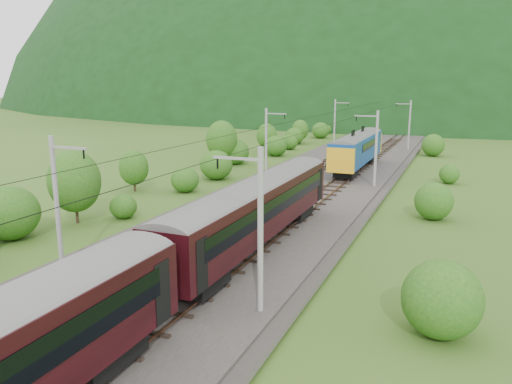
% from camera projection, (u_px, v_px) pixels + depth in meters
% --- Properties ---
extents(ground, '(600.00, 600.00, 0.00)m').
position_uv_depth(ground, '(153.00, 295.00, 26.66)').
color(ground, '#32531A').
rests_on(ground, ground).
extents(railbed, '(14.00, 220.00, 0.30)m').
position_uv_depth(railbed, '(233.00, 240.00, 35.63)').
color(railbed, '#38332D').
rests_on(railbed, ground).
extents(track_left, '(2.40, 220.00, 0.27)m').
position_uv_depth(track_left, '(203.00, 233.00, 36.49)').
color(track_left, brown).
rests_on(track_left, railbed).
extents(track_right, '(2.40, 220.00, 0.27)m').
position_uv_depth(track_right, '(264.00, 241.00, 34.68)').
color(track_right, brown).
rests_on(track_right, railbed).
extents(catenary_left, '(2.54, 192.28, 8.00)m').
position_uv_depth(catenary_left, '(267.00, 142.00, 56.82)').
color(catenary_left, gray).
rests_on(catenary_left, railbed).
extents(catenary_right, '(2.54, 192.28, 8.00)m').
position_uv_depth(catenary_right, '(375.00, 147.00, 52.19)').
color(catenary_right, gray).
rests_on(catenary_right, railbed).
extents(overhead_wires, '(4.83, 198.00, 0.03)m').
position_uv_depth(overhead_wires, '(232.00, 143.00, 34.13)').
color(overhead_wires, black).
rests_on(overhead_wires, ground).
extents(mountain_main, '(504.00, 360.00, 244.00)m').
position_uv_depth(mountain_main, '(437.00, 104.00, 260.76)').
color(mountain_main, black).
rests_on(mountain_main, ground).
extents(mountain_ridge, '(336.00, 280.00, 132.00)m').
position_uv_depth(mountain_ridge, '(256.00, 99.00, 342.11)').
color(mountain_ridge, black).
rests_on(mountain_ridge, ground).
extents(hazard_post_near, '(0.16, 0.16, 1.46)m').
position_uv_depth(hazard_post_near, '(372.00, 141.00, 87.21)').
color(hazard_post_near, red).
rests_on(hazard_post_near, railbed).
extents(hazard_post_far, '(0.16, 0.16, 1.49)m').
position_uv_depth(hazard_post_far, '(313.00, 180.00, 52.66)').
color(hazard_post_far, red).
rests_on(hazard_post_far, railbed).
extents(signal, '(0.20, 0.20, 1.85)m').
position_uv_depth(signal, '(351.00, 141.00, 83.91)').
color(signal, black).
rests_on(signal, railbed).
extents(vegetation_left, '(10.05, 148.78, 6.80)m').
position_uv_depth(vegetation_left, '(88.00, 190.00, 41.25)').
color(vegetation_left, '#205516').
rests_on(vegetation_left, ground).
extents(vegetation_right, '(7.52, 101.39, 3.19)m').
position_uv_depth(vegetation_right, '(418.00, 253.00, 29.00)').
color(vegetation_right, '#205516').
rests_on(vegetation_right, ground).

